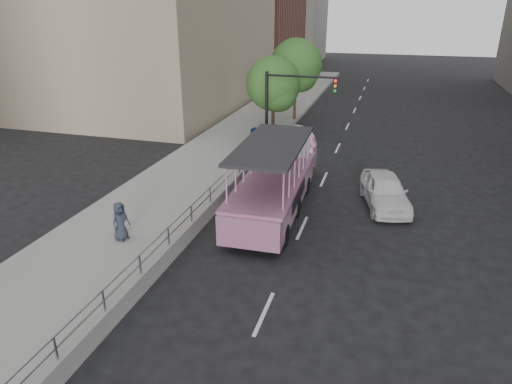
# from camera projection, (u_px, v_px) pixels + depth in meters

# --- Properties ---
(ground) EXTENTS (160.00, 160.00, 0.00)m
(ground) POSITION_uv_depth(u_px,v_px,m) (252.00, 274.00, 15.88)
(ground) COLOR black
(sidewalk) EXTENTS (5.50, 80.00, 0.30)m
(sidewalk) POSITION_uv_depth(u_px,v_px,m) (207.00, 165.00, 26.20)
(sidewalk) COLOR #A1A19B
(sidewalk) RESTS_ON ground
(kerb_wall) EXTENTS (0.24, 30.00, 0.36)m
(kerb_wall) POSITION_uv_depth(u_px,v_px,m) (192.00, 225.00, 18.29)
(kerb_wall) COLOR #9B9B96
(kerb_wall) RESTS_ON sidewalk
(guardrail) EXTENTS (0.07, 22.00, 0.71)m
(guardrail) POSITION_uv_depth(u_px,v_px,m) (191.00, 210.00, 18.04)
(guardrail) COLOR #9FA0A4
(guardrail) RESTS_ON kerb_wall
(duck_boat) EXTENTS (2.77, 10.10, 3.33)m
(duck_boat) POSITION_uv_depth(u_px,v_px,m) (278.00, 179.00, 21.02)
(duck_boat) COLOR black
(duck_boat) RESTS_ON ground
(car) EXTENTS (2.82, 4.72, 1.51)m
(car) POSITION_uv_depth(u_px,v_px,m) (385.00, 191.00, 20.99)
(car) COLOR white
(car) RESTS_ON ground
(pedestrian_far) EXTENTS (0.69, 0.86, 1.54)m
(pedestrian_far) POSITION_uv_depth(u_px,v_px,m) (120.00, 221.00, 17.32)
(pedestrian_far) COLOR #2B303F
(pedestrian_far) RESTS_ON sidewalk
(parking_sign) EXTENTS (0.15, 0.56, 2.53)m
(parking_sign) POSITION_uv_depth(u_px,v_px,m) (253.00, 144.00, 24.91)
(parking_sign) COLOR black
(parking_sign) RESTS_ON ground
(traffic_signal) EXTENTS (4.20, 0.32, 5.20)m
(traffic_signal) POSITION_uv_depth(u_px,v_px,m) (287.00, 103.00, 26.08)
(traffic_signal) COLOR black
(traffic_signal) RESTS_ON ground
(street_tree_near) EXTENTS (3.52, 3.52, 5.72)m
(street_tree_near) POSITION_uv_depth(u_px,v_px,m) (275.00, 86.00, 29.42)
(street_tree_near) COLOR #342517
(street_tree_near) RESTS_ON ground
(street_tree_far) EXTENTS (3.97, 3.97, 6.45)m
(street_tree_far) POSITION_uv_depth(u_px,v_px,m) (297.00, 67.00, 34.50)
(street_tree_far) COLOR #342517
(street_tree_far) RESTS_ON ground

